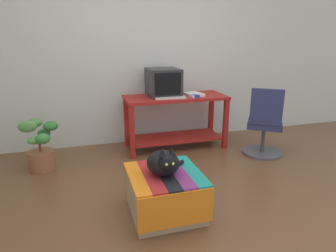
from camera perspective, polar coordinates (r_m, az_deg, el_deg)
The scene contains 11 objects.
ground_plane at distance 2.69m, azimuth 5.50°, elevation -16.44°, with size 14.00×14.00×0.00m, color brown.
back_wall at distance 4.22m, azimuth -4.75°, elevation 14.43°, with size 8.00×0.10×2.60m, color silver.
desk at distance 3.99m, azimuth 1.46°, elevation 2.57°, with size 1.36×0.57×0.72m.
tv_monitor at distance 3.94m, azimuth -0.94°, elevation 8.47°, with size 0.41×0.47×0.36m.
keyboard at distance 3.78m, azimuth 0.36°, elevation 5.61°, with size 0.40×0.15×0.02m, color beige.
book at distance 3.98m, azimuth 5.01°, elevation 6.18°, with size 0.20×0.26×0.04m, color white.
ottoman_with_blanket at distance 2.58m, azimuth -0.59°, elevation -12.96°, with size 0.61×0.65×0.38m.
cat at distance 2.43m, azimuth -0.80°, elevation -7.13°, with size 0.37×0.35×0.28m.
potted_plant at distance 3.65m, azimuth -23.55°, elevation -4.04°, with size 0.41×0.40×0.60m.
office_chair at distance 3.93m, azimuth 18.28°, elevation -0.09°, with size 0.59×0.59×0.89m.
stapler at distance 3.84m, azimuth 5.40°, elevation 5.83°, with size 0.04×0.11×0.04m, color #2342B7.
Camera 1 is at (-0.88, -2.08, 1.48)m, focal length 31.29 mm.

